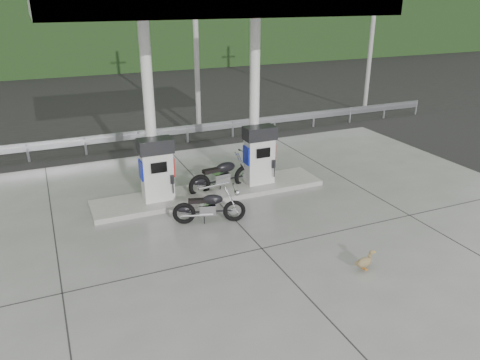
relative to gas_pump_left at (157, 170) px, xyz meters
name	(u,v)px	position (x,y,z in m)	size (l,w,h in m)	color
ground	(245,231)	(1.60, -2.50, -1.07)	(160.00, 160.00, 0.00)	black
forecourt_apron	(245,231)	(1.60, -2.50, -1.06)	(18.00, 14.00, 0.02)	slate
pump_island	(211,192)	(1.60, 0.00, -0.98)	(7.00, 1.40, 0.15)	gray
gas_pump_left	(157,170)	(0.00, 0.00, 0.00)	(0.95, 0.55, 1.80)	silver
gas_pump_right	(259,155)	(3.20, 0.00, 0.00)	(0.95, 0.55, 1.80)	silver
canopy_column_left	(149,111)	(0.00, 0.40, 1.60)	(0.30, 0.30, 5.00)	white
canopy_column_right	(254,101)	(3.20, 0.40, 1.60)	(0.30, 0.30, 5.00)	white
canopy_roof	(206,6)	(1.60, 0.00, 4.30)	(8.50, 5.00, 0.40)	silver
guardrail	(163,128)	(1.60, 5.50, -0.36)	(26.00, 0.16, 1.42)	gray
road	(144,124)	(1.60, 9.00, -1.07)	(60.00, 7.00, 0.01)	black
utility_pole_b	(196,37)	(3.60, 7.00, 2.93)	(0.22, 0.22, 8.00)	gray
utility_pole_c	(372,31)	(12.60, 7.00, 2.93)	(0.22, 0.22, 8.00)	gray
tree_band	(88,31)	(1.60, 27.50, 1.93)	(80.00, 6.00, 6.00)	black
forested_hills	(64,39)	(1.60, 57.50, -1.07)	(100.00, 40.00, 140.00)	black
motorcycle_left	(223,176)	(2.02, 0.11, -0.55)	(2.11, 0.67, 1.00)	black
motorcycle_right	(209,208)	(0.93, -1.69, -0.62)	(1.80, 0.57, 0.85)	black
duck	(364,263)	(3.25, -5.22, -0.87)	(0.50, 0.14, 0.36)	brown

